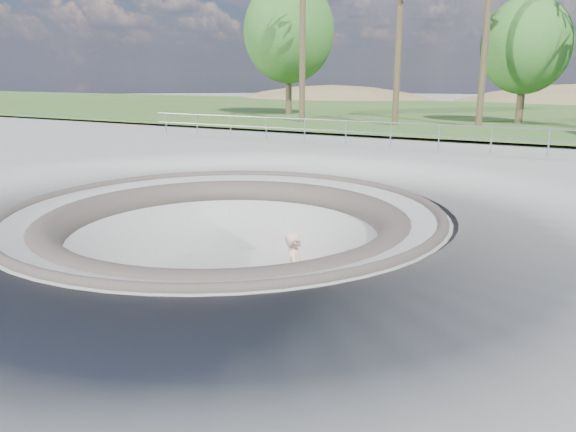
% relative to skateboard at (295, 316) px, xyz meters
% --- Properties ---
extents(ground, '(180.00, 180.00, 0.00)m').
position_rel_skateboard_xyz_m(ground, '(-2.36, 0.88, 1.84)').
color(ground, gray).
rests_on(ground, ground).
extents(skate_bowl, '(14.00, 14.00, 4.10)m').
position_rel_skateboard_xyz_m(skate_bowl, '(-2.36, 0.88, 0.01)').
color(skate_bowl, gray).
rests_on(skate_bowl, ground).
extents(grass_strip, '(180.00, 36.00, 0.12)m').
position_rel_skateboard_xyz_m(grass_strip, '(-2.36, 34.88, 2.06)').
color(grass_strip, '#335E25').
rests_on(grass_strip, ground).
extents(distant_hills, '(103.20, 45.00, 28.60)m').
position_rel_skateboard_xyz_m(distant_hills, '(1.42, 58.05, -5.18)').
color(distant_hills, brown).
rests_on(distant_hills, ground).
extents(safety_railing, '(25.00, 0.06, 1.03)m').
position_rel_skateboard_xyz_m(safety_railing, '(-2.36, 12.88, 2.53)').
color(safety_railing, gray).
rests_on(safety_railing, ground).
extents(skateboard, '(0.81, 0.50, 0.08)m').
position_rel_skateboard_xyz_m(skateboard, '(0.00, 0.00, 0.00)').
color(skateboard, brown).
rests_on(skateboard, ground).
extents(skater, '(0.67, 0.78, 1.82)m').
position_rel_skateboard_xyz_m(skater, '(0.00, -0.00, 0.93)').
color(skater, '#DDB28F').
rests_on(skater, skateboard).
extents(bushy_tree_left, '(6.49, 5.90, 9.37)m').
position_rel_skateboard_xyz_m(bushy_tree_left, '(-14.61, 26.53, 7.82)').
color(bushy_tree_left, brown).
rests_on(bushy_tree_left, ground).
extents(bushy_tree_mid, '(5.06, 4.60, 7.30)m').
position_rel_skateboard_xyz_m(bushy_tree_mid, '(0.98, 26.45, 6.53)').
color(bushy_tree_mid, brown).
rests_on(bushy_tree_mid, ground).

